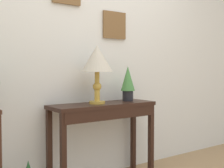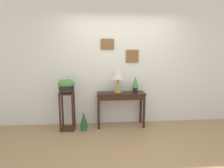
# 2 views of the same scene
# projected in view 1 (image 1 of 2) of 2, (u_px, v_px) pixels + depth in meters

# --- Properties ---
(back_wall_with_art) EXTENTS (9.00, 0.13, 2.80)m
(back_wall_with_art) POSITION_uv_depth(u_px,v_px,m) (91.00, 40.00, 3.04)
(back_wall_with_art) COLOR silver
(back_wall_with_art) RESTS_ON ground
(console_table) EXTENTS (1.05, 0.35, 0.77)m
(console_table) POSITION_uv_depth(u_px,v_px,m) (104.00, 117.00, 2.83)
(console_table) COLOR black
(console_table) RESTS_ON ground
(table_lamp) EXTENTS (0.30, 0.30, 0.55)m
(table_lamp) POSITION_uv_depth(u_px,v_px,m) (97.00, 61.00, 2.78)
(table_lamp) COLOR gold
(table_lamp) RESTS_ON console_table
(potted_plant_on_console) EXTENTS (0.14, 0.14, 0.36)m
(potted_plant_on_console) POSITION_uv_depth(u_px,v_px,m) (128.00, 82.00, 3.05)
(potted_plant_on_console) COLOR black
(potted_plant_on_console) RESTS_ON console_table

